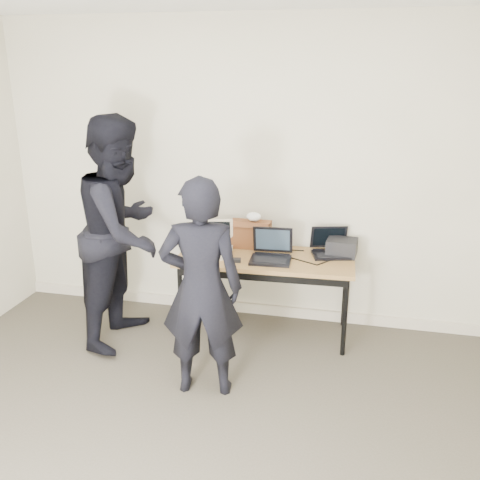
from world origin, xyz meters
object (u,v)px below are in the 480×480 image
(desk, at_px, (265,264))
(leather_satchel, at_px, (250,234))
(laptop_center, at_px, (271,253))
(laptop_right, at_px, (330,248))
(equipment_box, at_px, (342,247))
(person_observer, at_px, (123,232))
(person_typist, at_px, (201,289))
(laptop_beige, at_px, (213,247))

(desk, bearing_deg, leather_satchel, 126.31)
(laptop_center, distance_m, laptop_right, 0.53)
(laptop_center, bearing_deg, equipment_box, 18.56)
(laptop_right, bearing_deg, desk, -174.21)
(desk, height_order, equipment_box, equipment_box)
(person_observer, bearing_deg, leather_satchel, -57.89)
(laptop_right, distance_m, person_observer, 1.77)
(laptop_center, xyz_separation_m, laptop_right, (0.48, 0.24, -0.01))
(leather_satchel, relative_size, person_observer, 0.19)
(laptop_center, bearing_deg, laptop_right, 23.27)
(leather_satchel, height_order, person_typist, person_typist)
(laptop_right, distance_m, equipment_box, 0.10)
(laptop_beige, height_order, person_typist, person_typist)
(laptop_right, height_order, equipment_box, laptop_right)
(equipment_box, bearing_deg, laptop_beige, -170.20)
(laptop_center, bearing_deg, person_typist, -113.91)
(laptop_center, relative_size, equipment_box, 1.41)
(leather_satchel, bearing_deg, laptop_beige, -141.26)
(laptop_right, height_order, leather_satchel, leather_satchel)
(desk, height_order, laptop_center, laptop_center)
(desk, bearing_deg, equipment_box, 14.89)
(desk, distance_m, laptop_center, 0.14)
(laptop_right, xyz_separation_m, person_observer, (-1.69, -0.51, 0.19))
(leather_satchel, height_order, person_observer, person_observer)
(desk, bearing_deg, laptop_beige, 177.67)
(leather_satchel, relative_size, equipment_box, 1.45)
(laptop_beige, relative_size, person_observer, 0.21)
(person_observer, bearing_deg, laptop_beige, -62.44)
(desk, distance_m, laptop_beige, 0.48)
(person_typist, bearing_deg, laptop_center, -120.32)
(laptop_beige, xyz_separation_m, equipment_box, (1.10, 0.19, 0.02))
(laptop_beige, bearing_deg, equipment_box, -0.45)
(laptop_beige, xyz_separation_m, leather_satchel, (0.29, 0.23, 0.07))
(equipment_box, height_order, person_typist, person_typist)
(person_typist, bearing_deg, desk, -116.53)
(laptop_center, height_order, equipment_box, laptop_center)
(desk, distance_m, equipment_box, 0.67)
(laptop_center, bearing_deg, leather_satchel, 128.54)
(laptop_beige, bearing_deg, desk, -10.52)
(desk, relative_size, laptop_center, 4.31)
(laptop_right, bearing_deg, person_observer, -178.17)
(desk, bearing_deg, person_typist, -109.01)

